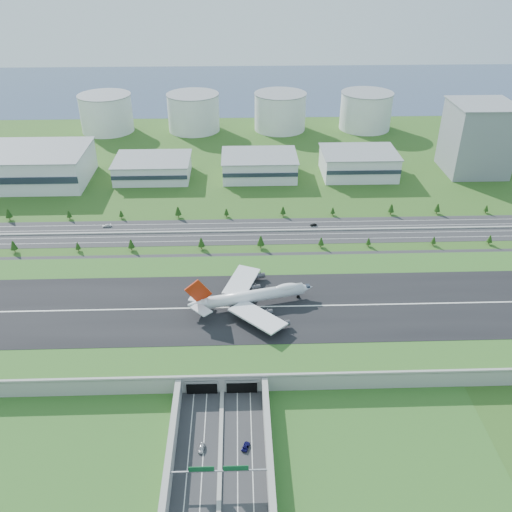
{
  "coord_description": "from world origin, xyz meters",
  "views": [
    {
      "loc": [
        9.01,
        -219.3,
        169.37
      ],
      "look_at": [
        17.32,
        35.0,
        16.98
      ],
      "focal_mm": 38.0,
      "sensor_mm": 36.0,
      "label": 1
    }
  ],
  "objects_px": {
    "fuel_tank_a": "(106,113)",
    "car_0": "(202,448)",
    "office_tower": "(477,138)",
    "car_2": "(246,446)",
    "car_7": "(107,225)",
    "car_5": "(313,225)",
    "boeing_747": "(252,296)"
  },
  "relations": [
    {
      "from": "fuel_tank_a",
      "to": "car_0",
      "type": "relative_size",
      "value": 10.24
    },
    {
      "from": "office_tower",
      "to": "car_2",
      "type": "xyz_separation_m",
      "value": [
        -190.34,
        -274.43,
        -26.68
      ]
    },
    {
      "from": "office_tower",
      "to": "car_2",
      "type": "relative_size",
      "value": 10.99
    },
    {
      "from": "fuel_tank_a",
      "to": "car_0",
      "type": "height_order",
      "value": "fuel_tank_a"
    },
    {
      "from": "car_2",
      "to": "car_7",
      "type": "bearing_deg",
      "value": -43.63
    },
    {
      "from": "office_tower",
      "to": "car_7",
      "type": "distance_m",
      "value": 295.87
    },
    {
      "from": "office_tower",
      "to": "car_7",
      "type": "relative_size",
      "value": 9.58
    },
    {
      "from": "car_5",
      "to": "car_7",
      "type": "xyz_separation_m",
      "value": [
        -138.6,
        3.41,
        0.09
      ]
    },
    {
      "from": "office_tower",
      "to": "car_2",
      "type": "height_order",
      "value": "office_tower"
    },
    {
      "from": "fuel_tank_a",
      "to": "boeing_747",
      "type": "distance_m",
      "value": 336.28
    },
    {
      "from": "car_0",
      "to": "car_7",
      "type": "distance_m",
      "value": 198.6
    },
    {
      "from": "boeing_747",
      "to": "car_0",
      "type": "height_order",
      "value": "boeing_747"
    },
    {
      "from": "office_tower",
      "to": "boeing_747",
      "type": "relative_size",
      "value": 0.85
    },
    {
      "from": "car_0",
      "to": "car_7",
      "type": "bearing_deg",
      "value": 118.29
    },
    {
      "from": "boeing_747",
      "to": "car_0",
      "type": "xyz_separation_m",
      "value": [
        -21.25,
        -81.41,
        -12.8
      ]
    },
    {
      "from": "office_tower",
      "to": "boeing_747",
      "type": "height_order",
      "value": "office_tower"
    },
    {
      "from": "office_tower",
      "to": "fuel_tank_a",
      "type": "xyz_separation_m",
      "value": [
        -320.0,
        115.0,
        -10.0
      ]
    },
    {
      "from": "car_5",
      "to": "car_7",
      "type": "bearing_deg",
      "value": -105.37
    },
    {
      "from": "car_2",
      "to": "car_5",
      "type": "bearing_deg",
      "value": -84.71
    },
    {
      "from": "office_tower",
      "to": "boeing_747",
      "type": "bearing_deg",
      "value": -133.87
    },
    {
      "from": "car_0",
      "to": "car_5",
      "type": "xyz_separation_m",
      "value": [
        65.2,
        181.13,
        -0.09
      ]
    },
    {
      "from": "office_tower",
      "to": "boeing_747",
      "type": "distance_m",
      "value": 268.56
    },
    {
      "from": "office_tower",
      "to": "car_5",
      "type": "bearing_deg",
      "value": -146.58
    },
    {
      "from": "car_0",
      "to": "car_5",
      "type": "relative_size",
      "value": 1.09
    },
    {
      "from": "fuel_tank_a",
      "to": "car_2",
      "type": "distance_m",
      "value": 410.79
    },
    {
      "from": "fuel_tank_a",
      "to": "car_2",
      "type": "xyz_separation_m",
      "value": [
        129.66,
        -389.43,
        -16.68
      ]
    },
    {
      "from": "car_7",
      "to": "fuel_tank_a",
      "type": "bearing_deg",
      "value": -179.9
    },
    {
      "from": "car_5",
      "to": "car_7",
      "type": "distance_m",
      "value": 138.64
    },
    {
      "from": "car_2",
      "to": "fuel_tank_a",
      "type": "bearing_deg",
      "value": -51.3
    },
    {
      "from": "boeing_747",
      "to": "car_5",
      "type": "bearing_deg",
      "value": 53.04
    },
    {
      "from": "boeing_747",
      "to": "car_7",
      "type": "distance_m",
      "value": 140.56
    },
    {
      "from": "boeing_747",
      "to": "car_0",
      "type": "distance_m",
      "value": 85.11
    }
  ]
}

